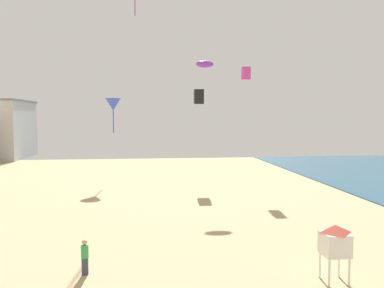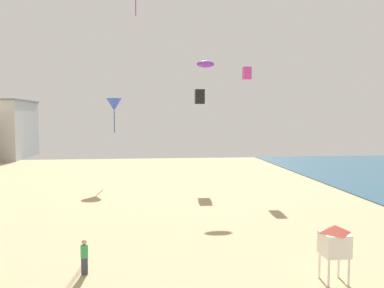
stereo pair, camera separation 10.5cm
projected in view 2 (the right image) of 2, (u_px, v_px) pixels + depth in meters
name	position (u px, v px, depth m)	size (l,w,h in m)	color
kite_flyer	(84.00, 255.00, 17.67)	(0.34, 0.34, 1.64)	#383D4C
lifeguard_stand	(335.00, 241.00, 16.80)	(1.10, 1.10, 2.55)	white
kite_purple_parafoil	(205.00, 64.00, 38.62)	(1.79, 0.50, 0.70)	purple
kite_blue_delta	(114.00, 105.00, 44.55)	(1.76, 1.76, 3.99)	blue
kite_black_box	(200.00, 97.00, 44.09)	(1.05, 1.05, 1.66)	black
kite_magenta_box	(247.00, 73.00, 42.79)	(0.87, 0.87, 1.36)	#DB3D9E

